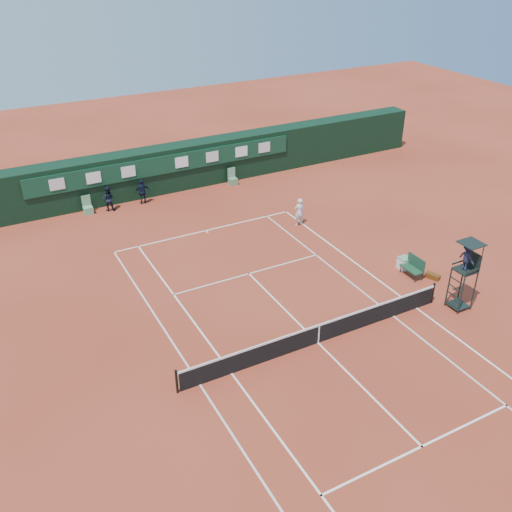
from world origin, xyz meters
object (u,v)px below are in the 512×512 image
Objects in this scene: umpire_chair at (467,262)px; player_bench at (414,266)px; cooler at (404,263)px; player at (299,212)px; tennis_net at (319,333)px.

player_bench is (0.05, 3.15, -1.86)m from umpire_chair.
umpire_chair reaches higher than cooler.
tennis_net is at bearing 62.97° from player.
player_bench is at bearing -96.67° from cooler.
player reaches higher than tennis_net.
cooler is 0.38× the size of player.
player is at bearing 107.23° from cooler.
player is (-2.14, 6.89, 0.53)m from cooler.
umpire_chair reaches higher than player.
tennis_net is 7.97m from cooler.
tennis_net is 3.77× the size of umpire_chair.
tennis_net reaches higher than cooler.
cooler is 7.23m from player.
tennis_net is 20.00× the size of cooler.
cooler is (0.09, 0.79, -0.27)m from player_bench.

